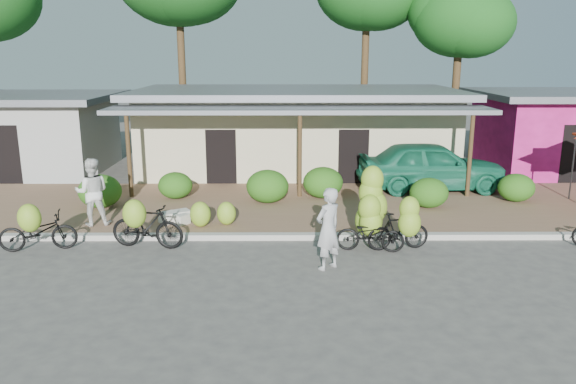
# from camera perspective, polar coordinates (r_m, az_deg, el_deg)

# --- Properties ---
(ground) EXTENTS (100.00, 100.00, 0.00)m
(ground) POSITION_cam_1_polar(r_m,az_deg,el_deg) (12.94, 1.90, -7.65)
(ground) COLOR #4A4845
(ground) RESTS_ON ground
(sidewalk) EXTENTS (60.00, 6.00, 0.12)m
(sidewalk) POSITION_cam_1_polar(r_m,az_deg,el_deg) (17.67, 1.28, -1.50)
(sidewalk) COLOR #815F45
(sidewalk) RESTS_ON ground
(curb) EXTENTS (60.00, 0.25, 0.15)m
(curb) POSITION_cam_1_polar(r_m,az_deg,el_deg) (14.80, 1.60, -4.54)
(curb) COLOR #A8A399
(curb) RESTS_ON ground
(shop_main) EXTENTS (13.00, 8.50, 3.35)m
(shop_main) POSITION_cam_1_polar(r_m,az_deg,el_deg) (23.16, 0.89, 6.39)
(shop_main) COLOR #BDB58F
(shop_main) RESTS_ON ground
(shop_pink) EXTENTS (6.00, 6.00, 3.25)m
(shop_pink) POSITION_cam_1_polar(r_m,az_deg,el_deg) (25.70, 25.12, 5.71)
(shop_pink) COLOR #D32085
(shop_pink) RESTS_ON ground
(shop_grey) EXTENTS (7.00, 6.00, 3.15)m
(shop_grey) POSITION_cam_1_polar(r_m,az_deg,el_deg) (25.49, -24.80, 5.57)
(shop_grey) COLOR gray
(shop_grey) RESTS_ON ground
(tree_near_right) EXTENTS (4.50, 4.33, 8.05)m
(tree_near_right) POSITION_cam_1_polar(r_m,az_deg,el_deg) (27.81, 16.68, 16.69)
(tree_near_right) COLOR #45301B
(tree_near_right) RESTS_ON ground
(hedge_0) EXTENTS (1.32, 1.19, 1.03)m
(hedge_0) POSITION_cam_1_polar(r_m,az_deg,el_deg) (18.19, -18.56, 0.09)
(hedge_0) COLOR #265313
(hedge_0) RESTS_ON sidewalk
(hedge_1) EXTENTS (1.12, 1.01, 0.87)m
(hedge_1) POSITION_cam_1_polar(r_m,az_deg,el_deg) (18.71, -11.38, 0.66)
(hedge_1) COLOR #265313
(hedge_1) RESTS_ON sidewalk
(hedge_2) EXTENTS (1.35, 1.22, 1.05)m
(hedge_2) POSITION_cam_1_polar(r_m,az_deg,el_deg) (17.84, -2.10, 0.59)
(hedge_2) COLOR #265313
(hedge_2) RESTS_ON sidewalk
(hedge_3) EXTENTS (1.31, 1.18, 1.02)m
(hedge_3) POSITION_cam_1_polar(r_m,az_deg,el_deg) (18.45, 3.57, 0.97)
(hedge_3) COLOR #265313
(hedge_3) RESTS_ON sidewalk
(hedge_4) EXTENTS (1.18, 1.07, 0.92)m
(hedge_4) POSITION_cam_1_polar(r_m,az_deg,el_deg) (17.80, 14.13, -0.08)
(hedge_4) COLOR #265313
(hedge_4) RESTS_ON sidewalk
(hedge_5) EXTENTS (1.15, 1.04, 0.90)m
(hedge_5) POSITION_cam_1_polar(r_m,az_deg,el_deg) (19.40, 22.18, 0.41)
(hedge_5) COLOR #265313
(hedge_5) RESTS_ON sidewalk
(bike_far_left) EXTENTS (1.94, 1.37, 1.36)m
(bike_far_left) POSITION_cam_1_polar(r_m,az_deg,el_deg) (15.08, -24.15, -3.53)
(bike_far_left) COLOR black
(bike_far_left) RESTS_ON ground
(bike_left) EXTENTS (1.94, 1.31, 1.42)m
(bike_left) POSITION_cam_1_polar(r_m,az_deg,el_deg) (14.35, -14.27, -3.21)
(bike_left) COLOR black
(bike_left) RESTS_ON ground
(bike_center) EXTENTS (1.73, 1.26, 2.05)m
(bike_center) POSITION_cam_1_polar(r_m,az_deg,el_deg) (14.14, 8.41, -2.45)
(bike_center) COLOR black
(bike_center) RESTS_ON ground
(bike_right) EXTENTS (1.65, 1.23, 1.52)m
(bike_right) POSITION_cam_1_polar(r_m,az_deg,el_deg) (13.98, 11.44, -3.53)
(bike_right) COLOR black
(bike_right) RESTS_ON ground
(loose_banana_a) EXTENTS (0.57, 0.48, 0.71)m
(loose_banana_a) POSITION_cam_1_polar(r_m,az_deg,el_deg) (15.55, -8.90, -2.24)
(loose_banana_a) COLOR #9FB62D
(loose_banana_a) RESTS_ON sidewalk
(loose_banana_b) EXTENTS (0.52, 0.45, 0.65)m
(loose_banana_b) POSITION_cam_1_polar(r_m,az_deg,el_deg) (15.64, -6.27, -2.17)
(loose_banana_b) COLOR #9FB62D
(loose_banana_b) RESTS_ON sidewalk
(loose_banana_c) EXTENTS (0.57, 0.48, 0.71)m
(loose_banana_c) POSITION_cam_1_polar(r_m,az_deg,el_deg) (15.32, 8.13, -2.46)
(loose_banana_c) COLOR #9FB62D
(loose_banana_c) RESTS_ON sidewalk
(sack_near) EXTENTS (0.93, 0.79, 0.30)m
(sack_near) POSITION_cam_1_polar(r_m,az_deg,el_deg) (16.19, -11.41, -2.45)
(sack_near) COLOR silver
(sack_near) RESTS_ON sidewalk
(sack_far) EXTENTS (0.83, 0.75, 0.28)m
(sack_far) POSITION_cam_1_polar(r_m,az_deg,el_deg) (16.09, -11.28, -2.59)
(sack_far) COLOR silver
(sack_far) RESTS_ON sidewalk
(vendor) EXTENTS (0.82, 0.79, 1.89)m
(vendor) POSITION_cam_1_polar(r_m,az_deg,el_deg) (12.60, 4.09, -3.74)
(vendor) COLOR #9C9C9C
(vendor) RESTS_ON ground
(bystander) EXTENTS (1.03, 0.88, 1.87)m
(bystander) POSITION_cam_1_polar(r_m,az_deg,el_deg) (16.31, -19.27, 0.00)
(bystander) COLOR silver
(bystander) RESTS_ON sidewalk
(teal_van) EXTENTS (5.10, 2.21, 1.71)m
(teal_van) POSITION_cam_1_polar(r_m,az_deg,el_deg) (20.06, 14.36, 2.61)
(teal_van) COLOR #176849
(teal_van) RESTS_ON sidewalk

